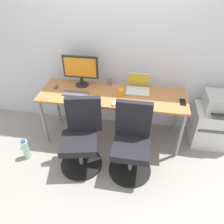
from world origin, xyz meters
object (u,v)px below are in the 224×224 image
(office_chair_left, at_px, (81,138))
(printer, at_px, (220,103))
(coffee_mug, at_px, (121,93))
(office_chair_right, at_px, (132,143))
(water_bottle_on_floor, at_px, (26,149))
(desktop_monitor, at_px, (81,69))
(side_cabinet, at_px, (212,126))
(open_laptop, at_px, (138,86))

(office_chair_left, height_order, printer, office_chair_left)
(office_chair_left, bearing_deg, printer, 21.19)
(office_chair_left, height_order, coffee_mug, office_chair_left)
(office_chair_right, bearing_deg, water_bottle_on_floor, -178.13)
(water_bottle_on_floor, relative_size, coffee_mug, 3.37)
(printer, relative_size, desktop_monitor, 0.83)
(office_chair_right, bearing_deg, side_cabinet, 31.36)
(water_bottle_on_floor, height_order, coffee_mug, coffee_mug)
(printer, height_order, desktop_monitor, desktop_monitor)
(coffee_mug, bearing_deg, desktop_monitor, 161.75)
(office_chair_left, height_order, desktop_monitor, desktop_monitor)
(office_chair_right, xyz_separation_m, side_cabinet, (1.09, 0.66, -0.14))
(open_laptop, relative_size, coffee_mug, 3.37)
(water_bottle_on_floor, xyz_separation_m, desktop_monitor, (0.62, 0.77, 0.85))
(office_chair_right, xyz_separation_m, open_laptop, (0.01, 0.72, 0.38))
(printer, xyz_separation_m, coffee_mug, (-1.29, -0.13, 0.11))
(office_chair_left, xyz_separation_m, office_chair_right, (0.62, 0.00, 0.00))
(water_bottle_on_floor, bearing_deg, side_cabinet, 15.92)
(office_chair_left, bearing_deg, office_chair_right, 0.11)
(office_chair_right, xyz_separation_m, water_bottle_on_floor, (-1.39, -0.05, -0.28))
(side_cabinet, bearing_deg, coffee_mug, -174.24)
(water_bottle_on_floor, height_order, open_laptop, open_laptop)
(desktop_monitor, bearing_deg, water_bottle_on_floor, -128.87)
(printer, xyz_separation_m, water_bottle_on_floor, (-2.48, -0.71, -0.53))
(water_bottle_on_floor, relative_size, open_laptop, 1.00)
(desktop_monitor, relative_size, coffee_mug, 5.22)
(office_chair_right, relative_size, side_cabinet, 1.68)
(printer, distance_m, desktop_monitor, 1.89)
(open_laptop, bearing_deg, office_chair_left, -131.38)
(desktop_monitor, bearing_deg, office_chair_left, -77.84)
(side_cabinet, xyz_separation_m, water_bottle_on_floor, (-2.48, -0.71, -0.13))
(open_laptop, bearing_deg, office_chair_right, -90.76)
(side_cabinet, bearing_deg, open_laptop, 177.16)
(office_chair_right, bearing_deg, coffee_mug, 111.24)
(water_bottle_on_floor, bearing_deg, printer, 15.90)
(office_chair_right, height_order, open_laptop, open_laptop)
(side_cabinet, distance_m, open_laptop, 1.20)
(office_chair_right, distance_m, desktop_monitor, 1.20)
(desktop_monitor, bearing_deg, open_laptop, -0.32)
(office_chair_left, xyz_separation_m, side_cabinet, (1.71, 0.66, -0.14))
(office_chair_right, height_order, printer, office_chair_right)
(open_laptop, distance_m, coffee_mug, 0.28)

